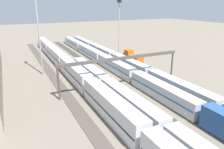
{
  "coord_description": "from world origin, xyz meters",
  "views": [
    {
      "loc": [
        -58.3,
        26.74,
        22.15
      ],
      "look_at": [
        -5.69,
        0.65,
        2.5
      ],
      "focal_mm": 34.41,
      "sensor_mm": 36.0,
      "label": 1
    }
  ],
  "objects_px": {
    "train_on_track_5": "(75,73)",
    "light_mast_1": "(36,9)",
    "train_on_track_1": "(129,65)",
    "signal_gantry": "(122,61)",
    "train_on_track_2": "(113,64)",
    "train_on_track_4": "(130,103)",
    "train_on_track_0": "(133,59)",
    "light_mast_0": "(119,20)"
  },
  "relations": [
    {
      "from": "light_mast_1",
      "to": "signal_gantry",
      "type": "xyz_separation_m",
      "value": [
        -21.58,
        -17.41,
        -12.75
      ]
    },
    {
      "from": "train_on_track_0",
      "to": "light_mast_0",
      "type": "distance_m",
      "value": 21.1
    },
    {
      "from": "train_on_track_5",
      "to": "light_mast_1",
      "type": "xyz_separation_m",
      "value": [
        10.77,
        7.41,
        17.79
      ]
    },
    {
      "from": "train_on_track_1",
      "to": "train_on_track_5",
      "type": "bearing_deg",
      "value": 96.2
    },
    {
      "from": "train_on_track_0",
      "to": "train_on_track_1",
      "type": "xyz_separation_m",
      "value": [
        -6.06,
        5.0,
        -0.15
      ]
    },
    {
      "from": "train_on_track_5",
      "to": "signal_gantry",
      "type": "height_order",
      "value": "signal_gantry"
    },
    {
      "from": "signal_gantry",
      "to": "light_mast_0",
      "type": "bearing_deg",
      "value": -26.86
    },
    {
      "from": "train_on_track_4",
      "to": "train_on_track_5",
      "type": "bearing_deg",
      "value": 12.18
    },
    {
      "from": "train_on_track_0",
      "to": "light_mast_1",
      "type": "bearing_deg",
      "value": 85.52
    },
    {
      "from": "light_mast_1",
      "to": "train_on_track_5",
      "type": "bearing_deg",
      "value": -145.48
    },
    {
      "from": "train_on_track_1",
      "to": "train_on_track_4",
      "type": "bearing_deg",
      "value": 149.36
    },
    {
      "from": "train_on_track_0",
      "to": "train_on_track_1",
      "type": "height_order",
      "value": "train_on_track_0"
    },
    {
      "from": "train_on_track_4",
      "to": "train_on_track_1",
      "type": "distance_m",
      "value": 29.44
    },
    {
      "from": "train_on_track_5",
      "to": "light_mast_1",
      "type": "height_order",
      "value": "light_mast_1"
    },
    {
      "from": "train_on_track_2",
      "to": "light_mast_0",
      "type": "xyz_separation_m",
      "value": [
        19.63,
        -12.88,
        13.21
      ]
    },
    {
      "from": "train_on_track_4",
      "to": "train_on_track_2",
      "type": "bearing_deg",
      "value": -19.64
    },
    {
      "from": "signal_gantry",
      "to": "train_on_track_4",
      "type": "bearing_deg",
      "value": 157.95
    },
    {
      "from": "train_on_track_5",
      "to": "signal_gantry",
      "type": "xyz_separation_m",
      "value": [
        -10.81,
        -10.0,
        5.04
      ]
    },
    {
      "from": "train_on_track_1",
      "to": "signal_gantry",
      "type": "relative_size",
      "value": 3.42
    },
    {
      "from": "light_mast_1",
      "to": "signal_gantry",
      "type": "distance_m",
      "value": 30.52
    },
    {
      "from": "train_on_track_1",
      "to": "light_mast_1",
      "type": "relative_size",
      "value": 3.64
    },
    {
      "from": "train_on_track_0",
      "to": "signal_gantry",
      "type": "xyz_separation_m",
      "value": [
        -19.04,
        15.0,
        5.5
      ]
    },
    {
      "from": "train_on_track_0",
      "to": "train_on_track_2",
      "type": "height_order",
      "value": "train_on_track_0"
    },
    {
      "from": "train_on_track_4",
      "to": "train_on_track_0",
      "type": "bearing_deg",
      "value": -32.5
    },
    {
      "from": "train_on_track_5",
      "to": "light_mast_1",
      "type": "bearing_deg",
      "value": 34.52
    },
    {
      "from": "train_on_track_1",
      "to": "light_mast_0",
      "type": "bearing_deg",
      "value": -19.44
    },
    {
      "from": "train_on_track_0",
      "to": "train_on_track_5",
      "type": "height_order",
      "value": "same"
    },
    {
      "from": "train_on_track_2",
      "to": "signal_gantry",
      "type": "relative_size",
      "value": 3.28
    },
    {
      "from": "train_on_track_4",
      "to": "train_on_track_2",
      "type": "distance_m",
      "value": 29.76
    },
    {
      "from": "train_on_track_5",
      "to": "train_on_track_2",
      "type": "height_order",
      "value": "train_on_track_5"
    },
    {
      "from": "train_on_track_4",
      "to": "signal_gantry",
      "type": "xyz_separation_m",
      "value": [
        12.34,
        -5.0,
        5.66
      ]
    },
    {
      "from": "light_mast_0",
      "to": "light_mast_1",
      "type": "bearing_deg",
      "value": 111.26
    },
    {
      "from": "train_on_track_4",
      "to": "train_on_track_2",
      "type": "height_order",
      "value": "train_on_track_2"
    },
    {
      "from": "light_mast_0",
      "to": "train_on_track_1",
      "type": "bearing_deg",
      "value": 160.56
    },
    {
      "from": "train_on_track_0",
      "to": "train_on_track_2",
      "type": "xyz_separation_m",
      "value": [
        -3.36,
        10.0,
        -0.09
      ]
    },
    {
      "from": "light_mast_0",
      "to": "train_on_track_0",
      "type": "bearing_deg",
      "value": 169.95
    },
    {
      "from": "train_on_track_4",
      "to": "train_on_track_0",
      "type": "height_order",
      "value": "train_on_track_0"
    },
    {
      "from": "train_on_track_1",
      "to": "signal_gantry",
      "type": "height_order",
      "value": "signal_gantry"
    },
    {
      "from": "train_on_track_4",
      "to": "train_on_track_0",
      "type": "relative_size",
      "value": 7.14
    },
    {
      "from": "train_on_track_1",
      "to": "light_mast_1",
      "type": "xyz_separation_m",
      "value": [
        8.6,
        27.41,
        18.4
      ]
    },
    {
      "from": "train_on_track_4",
      "to": "train_on_track_0",
      "type": "xyz_separation_m",
      "value": [
        31.39,
        -20.0,
        0.16
      ]
    },
    {
      "from": "train_on_track_0",
      "to": "train_on_track_4",
      "type": "bearing_deg",
      "value": 147.5
    }
  ]
}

